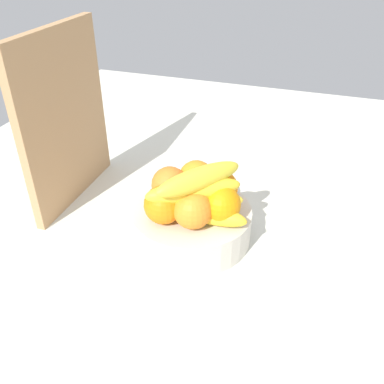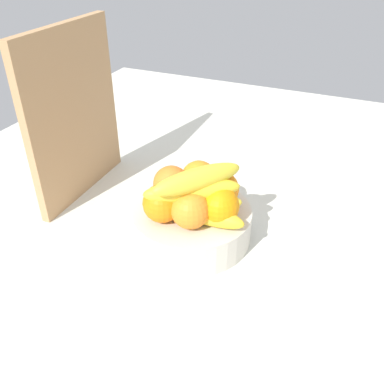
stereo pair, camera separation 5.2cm
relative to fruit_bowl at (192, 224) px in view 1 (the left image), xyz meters
The scene contains 10 objects.
ground_plane 4.94cm from the fruit_bowl, 46.69° to the left, with size 180.00×140.00×3.00cm, color beige.
fruit_bowl is the anchor object (origin of this frame).
orange_front_left 8.59cm from the fruit_bowl, 70.82° to the left, with size 7.00×7.00×7.00cm, color orange.
orange_front_right 9.03cm from the fruit_bowl, 142.13° to the left, with size 7.00×7.00×7.00cm, color orange.
orange_center 8.23cm from the fruit_bowl, 159.80° to the right, with size 7.00×7.00×7.00cm, color orange.
orange_back_left 9.06cm from the fruit_bowl, 103.22° to the right, with size 7.00×7.00×7.00cm, color orange.
orange_back_right 8.71cm from the fruit_bowl, 48.67° to the right, with size 7.00×7.00×7.00cm, color orange.
orange_top_stack 8.89cm from the fruit_bowl, 13.14° to the left, with size 7.00×7.00×7.00cm, color orange.
banana_bunch 9.08cm from the fruit_bowl, 144.26° to the right, with size 15.92×18.59×10.60cm.
cutting_board 33.66cm from the fruit_bowl, 77.77° to the left, with size 28.00×1.80×36.00cm, color tan.
Camera 1 is at (-60.69, -21.33, 51.82)cm, focal length 38.80 mm.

